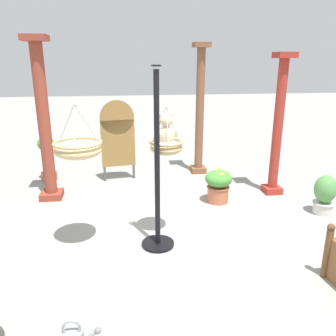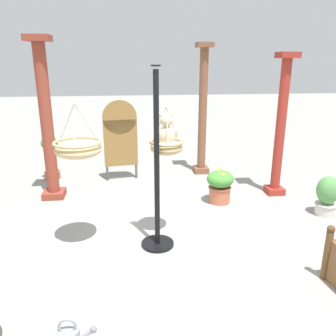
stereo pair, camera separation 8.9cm
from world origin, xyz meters
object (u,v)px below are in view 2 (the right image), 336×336
at_px(teddy_bear, 166,132).
at_px(greenhouse_pillar_left, 203,113).
at_px(hanging_basket_with_teddy, 166,147).
at_px(greenhouse_pillar_far_back, 280,130).
at_px(display_pole_central, 157,196).
at_px(potted_plant_flowering_red, 327,196).
at_px(greenhouse_pillar_right, 47,124).
at_px(hanging_basket_left_high, 78,148).
at_px(potted_plant_bushy_green, 51,155).
at_px(potted_plant_tall_leafy, 220,185).
at_px(display_sign_board, 120,134).

bearing_deg(teddy_bear, greenhouse_pillar_left, 68.65).
distance_m(hanging_basket_with_teddy, greenhouse_pillar_far_back, 2.60).
bearing_deg(hanging_basket_with_teddy, display_pole_central, -120.96).
relative_size(greenhouse_pillar_far_back, potted_plant_flowering_red, 3.87).
relative_size(hanging_basket_with_teddy, greenhouse_pillar_right, 0.23).
bearing_deg(display_pole_central, hanging_basket_left_high, 174.61).
height_order(hanging_basket_with_teddy, potted_plant_bushy_green, hanging_basket_with_teddy).
height_order(hanging_basket_with_teddy, potted_plant_tall_leafy, hanging_basket_with_teddy).
xyz_separation_m(hanging_basket_left_high, potted_plant_tall_leafy, (2.18, 1.25, -1.04)).
bearing_deg(display_sign_board, greenhouse_pillar_left, 8.73).
xyz_separation_m(potted_plant_flowering_red, potted_plant_tall_leafy, (-1.58, 0.69, -0.01)).
relative_size(greenhouse_pillar_far_back, display_sign_board, 1.53).
relative_size(hanging_basket_with_teddy, greenhouse_pillar_left, 0.23).
relative_size(teddy_bear, potted_plant_tall_leafy, 0.75).
bearing_deg(greenhouse_pillar_left, display_sign_board, -171.27).
xyz_separation_m(teddy_bear, greenhouse_pillar_right, (-1.88, 1.65, -0.17)).
xyz_separation_m(greenhouse_pillar_far_back, display_sign_board, (-2.85, 1.13, -0.25)).
height_order(hanging_basket_with_teddy, greenhouse_pillar_right, greenhouse_pillar_right).
bearing_deg(potted_plant_flowering_red, teddy_bear, -171.84).
bearing_deg(potted_plant_flowering_red, potted_plant_tall_leafy, 156.21).
height_order(teddy_bear, greenhouse_pillar_far_back, greenhouse_pillar_far_back).
xyz_separation_m(display_pole_central, teddy_bear, (0.15, 0.27, 0.79)).
height_order(greenhouse_pillar_right, potted_plant_tall_leafy, greenhouse_pillar_right).
bearing_deg(potted_plant_bushy_green, greenhouse_pillar_right, -77.42).
xyz_separation_m(teddy_bear, greenhouse_pillar_left, (1.08, 2.77, -0.19)).
bearing_deg(display_sign_board, teddy_bear, -75.21).
bearing_deg(greenhouse_pillar_left, teddy_bear, -111.35).
relative_size(potted_plant_bushy_green, display_sign_board, 0.56).
height_order(greenhouse_pillar_far_back, potted_plant_bushy_green, greenhouse_pillar_far_back).
bearing_deg(hanging_basket_left_high, hanging_basket_with_teddy, 8.07).
xyz_separation_m(hanging_basket_with_teddy, potted_plant_flowering_red, (2.63, 0.40, -0.98)).
xyz_separation_m(teddy_bear, potted_plant_flowering_red, (2.63, 0.38, -1.18)).
bearing_deg(hanging_basket_left_high, greenhouse_pillar_far_back, 25.03).
bearing_deg(potted_plant_bushy_green, greenhouse_pillar_left, 1.48).
bearing_deg(hanging_basket_left_high, display_pole_central, -5.39).
distance_m(hanging_basket_left_high, display_sign_board, 2.75).
xyz_separation_m(hanging_basket_left_high, greenhouse_pillar_far_back, (3.31, 1.55, -0.14)).
bearing_deg(display_sign_board, greenhouse_pillar_right, -145.29).
xyz_separation_m(greenhouse_pillar_right, potted_plant_bushy_green, (-0.23, 1.03, -0.83)).
height_order(display_pole_central, display_sign_board, display_pole_central).
bearing_deg(greenhouse_pillar_right, potted_plant_bushy_green, 102.58).
bearing_deg(hanging_basket_left_high, greenhouse_pillar_right, 112.68).
height_order(hanging_basket_left_high, greenhouse_pillar_right, greenhouse_pillar_right).
height_order(greenhouse_pillar_far_back, potted_plant_flowering_red, greenhouse_pillar_far_back).
relative_size(display_pole_central, display_sign_board, 1.43).
distance_m(display_pole_central, hanging_basket_with_teddy, 0.66).
height_order(teddy_bear, display_sign_board, teddy_bear).
height_order(greenhouse_pillar_left, potted_plant_tall_leafy, greenhouse_pillar_left).
relative_size(display_pole_central, greenhouse_pillar_left, 0.86).
xyz_separation_m(display_pole_central, potted_plant_bushy_green, (-1.96, 2.96, -0.21)).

